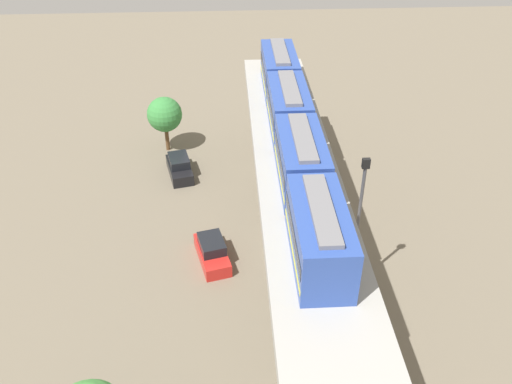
% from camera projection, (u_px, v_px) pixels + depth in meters
% --- Properties ---
extents(ground_plane, '(120.00, 120.00, 0.00)m').
position_uv_depth(ground_plane, '(291.00, 250.00, 39.05)').
color(ground_plane, '#706654').
extents(viaduct, '(5.20, 35.80, 7.66)m').
position_uv_depth(viaduct, '(294.00, 182.00, 35.62)').
color(viaduct, '#A8A59E').
rests_on(viaduct, ground).
extents(train, '(2.64, 27.45, 3.24)m').
position_uv_depth(train, '(295.00, 133.00, 34.58)').
color(train, '#2D4CA5').
rests_on(train, viaduct).
extents(parked_car_black, '(2.70, 4.50, 1.76)m').
position_uv_depth(parked_car_black, '(179.00, 167.00, 46.95)').
color(parked_car_black, black).
rests_on(parked_car_black, ground).
extents(parked_car_red, '(2.76, 4.51, 1.76)m').
position_uv_depth(parked_car_red, '(212.00, 252.00, 37.76)').
color(parked_car_red, red).
rests_on(parked_car_red, ground).
extents(tree_near_viaduct, '(3.21, 3.21, 5.29)m').
position_uv_depth(tree_near_viaduct, '(165.00, 115.00, 48.88)').
color(tree_near_viaduct, brown).
rests_on(tree_near_viaduct, ground).
extents(signal_post, '(0.44, 0.28, 10.26)m').
position_uv_depth(signal_post, '(358.00, 224.00, 32.48)').
color(signal_post, '#4C4C51').
rests_on(signal_post, ground).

